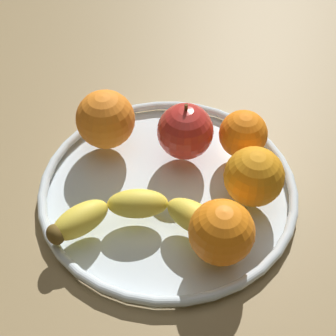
{
  "coord_description": "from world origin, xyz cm",
  "views": [
    {
      "loc": [
        -3.36,
        40.11,
        49.42
      ],
      "look_at": [
        0.0,
        0.0,
        4.8
      ],
      "focal_mm": 51.8,
      "sensor_mm": 36.0,
      "label": 1
    }
  ],
  "objects": [
    {
      "name": "fruit_bowl",
      "position": [
        0.0,
        0.0,
        0.92
      ],
      "size": [
        33.48,
        33.48,
        1.8
      ],
      "color": "silver",
      "rests_on": "ground_plane"
    },
    {
      "name": "orange_front_left",
      "position": [
        -10.48,
        1.15,
        5.48
      ],
      "size": [
        7.37,
        7.37,
        7.37
      ],
      "primitive_type": "sphere",
      "color": "orange",
      "rests_on": "fruit_bowl"
    },
    {
      "name": "apple",
      "position": [
        -1.77,
        -5.97,
        5.54
      ],
      "size": [
        7.47,
        7.47,
        8.27
      ],
      "color": "red",
      "rests_on": "fruit_bowl"
    },
    {
      "name": "orange_center",
      "position": [
        -9.4,
        -6.61,
        5.02
      ],
      "size": [
        6.45,
        6.45,
        6.45
      ],
      "primitive_type": "sphere",
      "color": "orange",
      "rests_on": "fruit_bowl"
    },
    {
      "name": "orange_back_right",
      "position": [
        -6.68,
        9.53,
        5.49
      ],
      "size": [
        7.39,
        7.39,
        7.39
      ],
      "primitive_type": "sphere",
      "color": "orange",
      "rests_on": "fruit_bowl"
    },
    {
      "name": "orange_front_right",
      "position": [
        8.99,
        -7.17,
        5.77
      ],
      "size": [
        7.94,
        7.94,
        7.94
      ],
      "primitive_type": "sphere",
      "color": "orange",
      "rests_on": "fruit_bowl"
    },
    {
      "name": "ground_plane",
      "position": [
        0.0,
        0.0,
        -2.0
      ],
      "size": [
        150.99,
        150.99,
        4.0
      ],
      "primitive_type": "cube",
      "color": "#927A51"
    },
    {
      "name": "banana",
      "position": [
        3.44,
        6.54,
        3.57
      ],
      "size": [
        21.22,
        8.93,
        3.55
      ],
      "rotation": [
        0.0,
        0.0,
        0.11
      ],
      "color": "yellow",
      "rests_on": "fruit_bowl"
    }
  ]
}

